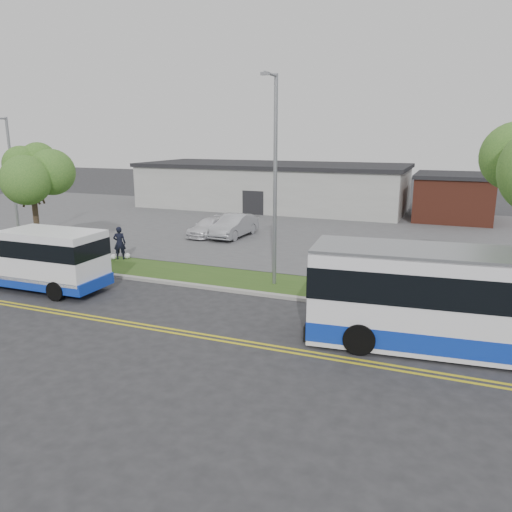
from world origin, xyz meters
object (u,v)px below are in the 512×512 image
at_px(parked_car_b, 209,227).
at_px(streetlight_near, 275,175).
at_px(shuttle_bus, 41,258).
at_px(pedestrian, 120,243).
at_px(parked_car_a, 234,226).
at_px(tree_west, 31,169).
at_px(transit_bus, 500,304).
at_px(streetlight_far, 11,175).

bearing_deg(parked_car_b, streetlight_near, -43.38).
relative_size(shuttle_bus, pedestrian, 3.93).
relative_size(streetlight_near, parked_car_b, 2.29).
bearing_deg(shuttle_bus, streetlight_near, 24.06).
xyz_separation_m(streetlight_near, parked_car_b, (-8.20, 9.26, -4.53)).
bearing_deg(parked_car_a, tree_west, -130.73).
relative_size(tree_west, transit_bus, 0.56).
relative_size(streetlight_far, parked_car_b, 1.93).
bearing_deg(pedestrian, streetlight_far, -36.09).
height_order(streetlight_near, streetlight_far, streetlight_near).
xyz_separation_m(streetlight_near, transit_bus, (9.34, -4.43, -3.52)).
distance_m(streetlight_far, transit_bus, 29.35).
xyz_separation_m(streetlight_near, parked_car_a, (-6.41, 9.53, -4.35)).
xyz_separation_m(streetlight_near, streetlight_far, (-19.00, 2.69, -0.76)).
distance_m(tree_west, parked_car_b, 11.96).
relative_size(streetlight_near, transit_bus, 0.77).
distance_m(tree_west, streetlight_far, 4.62).
xyz_separation_m(pedestrian, parked_car_a, (3.37, 8.25, -0.16)).
bearing_deg(tree_west, shuttle_bus, -43.62).
height_order(pedestrian, parked_car_b, pedestrian).
xyz_separation_m(streetlight_far, parked_car_a, (12.59, 6.84, -3.60)).
relative_size(streetlight_near, shuttle_bus, 1.28).
relative_size(streetlight_near, streetlight_far, 1.19).
relative_size(transit_bus, parked_car_a, 2.62).
bearing_deg(pedestrian, shuttle_bus, 62.84).
xyz_separation_m(transit_bus, parked_car_a, (-15.75, 13.96, -0.83)).
bearing_deg(parked_car_b, transit_bus, -32.90).
height_order(shuttle_bus, parked_car_b, shuttle_bus).
bearing_deg(streetlight_near, pedestrian, 172.59).
bearing_deg(shuttle_bus, pedestrian, 89.43).
height_order(pedestrian, parked_car_a, pedestrian).
relative_size(streetlight_far, shuttle_bus, 1.08).
bearing_deg(tree_west, transit_bus, -11.40).
bearing_deg(streetlight_far, shuttle_bus, -37.96).
relative_size(tree_west, parked_car_a, 1.46).
bearing_deg(streetlight_near, tree_west, 178.20).
distance_m(shuttle_bus, parked_car_b, 13.89).
bearing_deg(shuttle_bus, parked_car_a, 75.80).
bearing_deg(tree_west, streetlight_near, -1.80).
bearing_deg(parked_car_a, parked_car_b, -168.81).
xyz_separation_m(tree_west, pedestrian, (5.22, 0.80, -4.08)).
distance_m(streetlight_near, shuttle_bus, 11.39).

